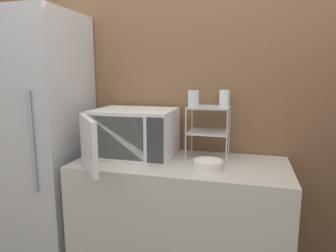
# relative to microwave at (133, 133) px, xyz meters

# --- Properties ---
(wall_back) EXTENTS (8.00, 0.06, 2.60)m
(wall_back) POSITION_rel_microwave_xyz_m (0.36, 0.30, 0.23)
(wall_back) COLOR brown
(wall_back) RESTS_ON ground_plane
(counter) EXTENTS (1.41, 0.63, 0.91)m
(counter) POSITION_rel_microwave_xyz_m (0.36, -0.06, -0.62)
(counter) COLOR #B7B2A8
(counter) RESTS_ON ground_plane
(microwave) EXTENTS (0.58, 0.78, 0.33)m
(microwave) POSITION_rel_microwave_xyz_m (0.00, 0.00, 0.00)
(microwave) COLOR silver
(microwave) RESTS_ON counter
(dish_rack) EXTENTS (0.28, 0.24, 0.36)m
(dish_rack) POSITION_rel_microwave_xyz_m (0.52, 0.10, 0.09)
(dish_rack) COLOR #B2B2B7
(dish_rack) RESTS_ON counter
(glass_front_left) EXTENTS (0.07, 0.07, 0.11)m
(glass_front_left) POSITION_rel_microwave_xyz_m (0.42, 0.03, 0.25)
(glass_front_left) COLOR silver
(glass_front_left) RESTS_ON dish_rack
(glass_back_right) EXTENTS (0.07, 0.07, 0.11)m
(glass_back_right) POSITION_rel_microwave_xyz_m (0.62, 0.17, 0.25)
(glass_back_right) COLOR silver
(glass_back_right) RESTS_ON dish_rack
(bowl) EXTENTS (0.18, 0.18, 0.05)m
(bowl) POSITION_rel_microwave_xyz_m (0.55, -0.15, -0.14)
(bowl) COLOR silver
(bowl) RESTS_ON counter
(refrigerator) EXTENTS (0.65, 0.63, 1.92)m
(refrigerator) POSITION_rel_microwave_xyz_m (-0.75, -0.04, -0.11)
(refrigerator) COLOR #B7B7BC
(refrigerator) RESTS_ON ground_plane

